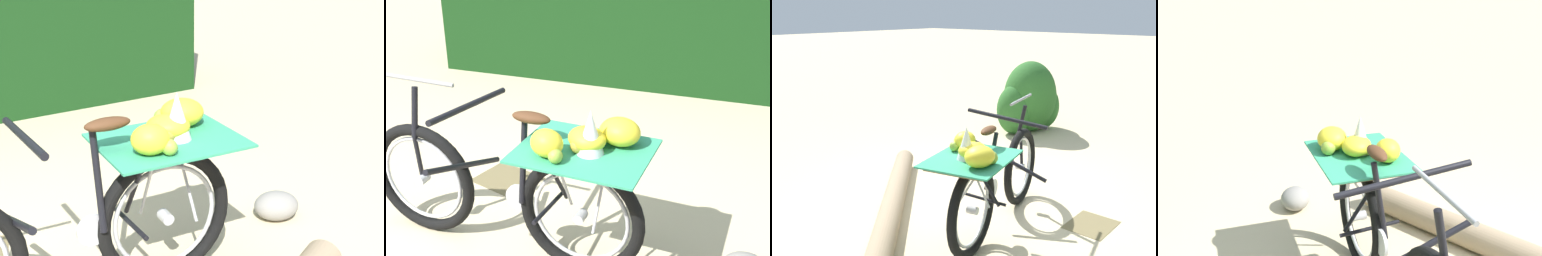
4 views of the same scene
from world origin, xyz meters
TOP-DOWN VIEW (x-y plane):
  - bicycle at (-0.40, -0.29)m, footprint 1.80×0.86m
  - fallen_log at (-0.69, 0.63)m, footprint 1.94×1.82m
  - path_stone at (-1.58, -0.82)m, footprint 0.28×0.23m

SIDE VIEW (x-z plane):
  - path_stone at x=-1.58m, z-range 0.00..0.17m
  - fallen_log at x=-0.69m, z-range 0.00..0.20m
  - bicycle at x=-0.40m, z-range -0.02..1.01m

